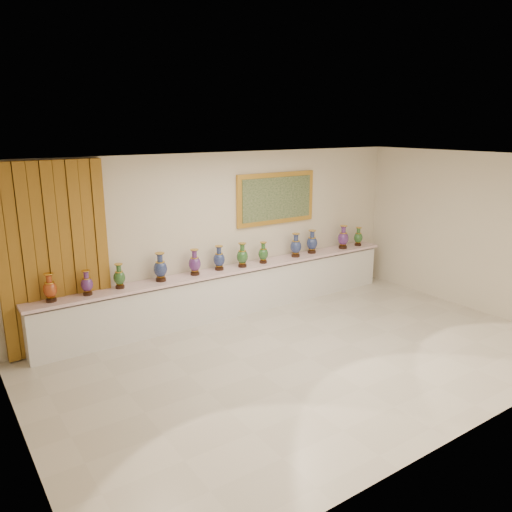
% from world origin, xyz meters
% --- Properties ---
extents(ground, '(8.00, 8.00, 0.00)m').
position_xyz_m(ground, '(0.00, 0.00, 0.00)').
color(ground, beige).
rests_on(ground, ground).
extents(room, '(8.00, 8.00, 8.00)m').
position_xyz_m(room, '(-2.36, 2.44, 1.59)').
color(room, beige).
rests_on(room, ground).
extents(counter, '(7.28, 0.48, 0.90)m').
position_xyz_m(counter, '(0.00, 2.27, 0.44)').
color(counter, white).
rests_on(counter, ground).
extents(vase_0, '(0.25, 0.25, 0.44)m').
position_xyz_m(vase_0, '(-3.18, 2.24, 1.10)').
color(vase_0, black).
rests_on(vase_0, counter).
extents(vase_1, '(0.22, 0.22, 0.40)m').
position_xyz_m(vase_1, '(-2.64, 2.24, 1.08)').
color(vase_1, black).
rests_on(vase_1, counter).
extents(vase_2, '(0.20, 0.20, 0.41)m').
position_xyz_m(vase_2, '(-2.11, 2.28, 1.08)').
color(vase_2, black).
rests_on(vase_2, counter).
extents(vase_3, '(0.29, 0.29, 0.49)m').
position_xyz_m(vase_3, '(-1.40, 2.26, 1.12)').
color(vase_3, black).
rests_on(vase_3, counter).
extents(vase_4, '(0.23, 0.23, 0.46)m').
position_xyz_m(vase_4, '(-0.75, 2.26, 1.11)').
color(vase_4, black).
rests_on(vase_4, counter).
extents(vase_5, '(0.26, 0.26, 0.45)m').
position_xyz_m(vase_5, '(-0.24, 2.29, 1.10)').
color(vase_5, black).
rests_on(vase_5, counter).
extents(vase_6, '(0.24, 0.24, 0.46)m').
position_xyz_m(vase_6, '(0.22, 2.21, 1.10)').
color(vase_6, black).
rests_on(vase_6, counter).
extents(vase_7, '(0.23, 0.23, 0.41)m').
position_xyz_m(vase_7, '(0.69, 2.22, 1.08)').
color(vase_7, black).
rests_on(vase_7, counter).
extents(vase_8, '(0.29, 0.29, 0.48)m').
position_xyz_m(vase_8, '(1.51, 2.24, 1.11)').
color(vase_8, black).
rests_on(vase_8, counter).
extents(vase_9, '(0.24, 0.24, 0.48)m').
position_xyz_m(vase_9, '(1.97, 2.29, 1.12)').
color(vase_9, black).
rests_on(vase_9, counter).
extents(vase_10, '(0.28, 0.28, 0.50)m').
position_xyz_m(vase_10, '(2.79, 2.22, 1.12)').
color(vase_10, black).
rests_on(vase_10, counter).
extents(vase_11, '(0.20, 0.20, 0.41)m').
position_xyz_m(vase_11, '(3.24, 2.22, 1.08)').
color(vase_11, black).
rests_on(vase_11, counter).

